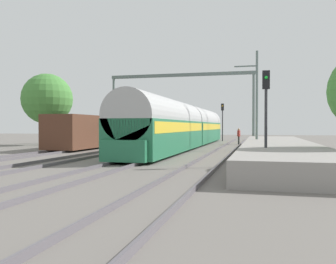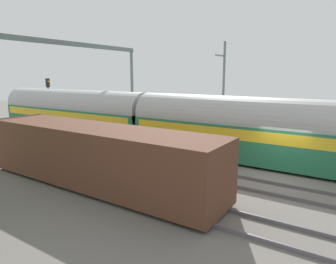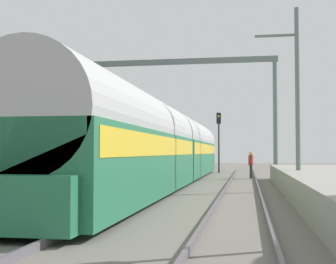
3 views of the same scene
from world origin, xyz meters
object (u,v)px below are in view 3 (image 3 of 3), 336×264
Objects in this scene: railway_signal_far at (219,134)px; catenary_gantry at (153,89)px; person_crossing at (251,162)px; passenger_train at (166,147)px.

catenary_gantry reaches higher than railway_signal_far.
person_crossing is 8.63m from railway_signal_far.
passenger_train is at bearing -97.63° from railway_signal_far.
passenger_train is 18.99× the size of person_crossing.
railway_signal_far is (-2.53, 7.97, 2.13)m from person_crossing.
passenger_train is 7.71m from catenary_gantry.
railway_signal_far is at bearing -149.79° from person_crossing.
person_crossing is at bearing 0.14° from catenary_gantry.
passenger_train is 6.69× the size of railway_signal_far.
catenary_gantry is at bearing 107.53° from passenger_train.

